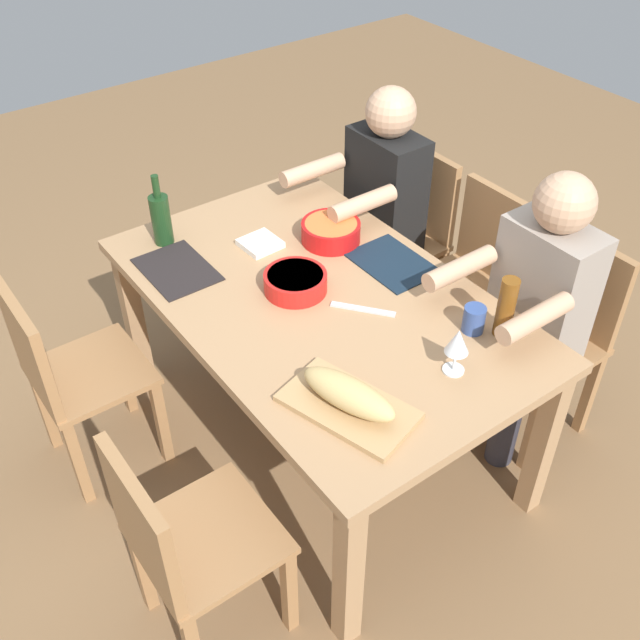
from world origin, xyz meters
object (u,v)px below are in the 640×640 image
at_px(dining_table, 320,315).
at_px(diner_far_left, 378,201).
at_px(wine_bottle, 161,218).
at_px(napkin_stack, 261,243).
at_px(chair_far_center, 474,274).
at_px(serving_bowl_pasta, 295,281).
at_px(beer_bottle, 506,307).
at_px(wine_glass, 458,343).
at_px(chair_far_right, 555,328).
at_px(diner_far_right, 534,302).
at_px(bread_loaf, 349,394).
at_px(cup_far_right, 474,319).
at_px(serving_bowl_fruit, 331,231).
at_px(chair_far_left, 406,229).
at_px(cutting_board, 348,407).
at_px(chair_near_left, 68,373).
at_px(chair_near_right, 182,543).

xyz_separation_m(dining_table, diner_far_left, (-0.44, 0.64, 0.04)).
distance_m(wine_bottle, napkin_stack, 0.39).
height_order(chair_far_center, serving_bowl_pasta, chair_far_center).
bearing_deg(beer_bottle, diner_far_left, 164.50).
xyz_separation_m(chair_far_center, beer_bottle, (0.52, -0.45, 0.37)).
distance_m(wine_glass, napkin_stack, 0.96).
bearing_deg(chair_far_right, diner_far_right, -90.00).
relative_size(bread_loaf, wine_glass, 1.93).
distance_m(dining_table, wine_glass, 0.60).
bearing_deg(cup_far_right, dining_table, -146.28).
bearing_deg(wine_bottle, serving_bowl_fruit, 54.66).
bearing_deg(serving_bowl_pasta, diner_far_right, 52.78).
bearing_deg(dining_table, cup_far_right, 33.72).
bearing_deg(chair_far_right, wine_glass, -80.57).
distance_m(cup_far_right, napkin_stack, 0.90).
bearing_deg(chair_far_left, bread_loaf, -49.02).
xyz_separation_m(diner_far_right, bread_loaf, (0.05, -0.89, 0.11)).
xyz_separation_m(cutting_board, bread_loaf, (0.00, 0.00, 0.06)).
bearing_deg(serving_bowl_pasta, wine_bottle, -157.09).
bearing_deg(beer_bottle, diner_far_right, 106.68).
xyz_separation_m(chair_far_right, beer_bottle, (0.08, -0.45, 0.37)).
bearing_deg(wine_glass, serving_bowl_pasta, -165.68).
bearing_deg(chair_near_left, beer_bottle, 50.98).
bearing_deg(wine_bottle, chair_near_right, -26.21).
xyz_separation_m(chair_far_left, bread_loaf, (0.94, -1.08, 0.32)).
xyz_separation_m(chair_far_center, serving_bowl_pasta, (-0.08, -0.87, 0.30)).
xyz_separation_m(chair_far_right, chair_near_right, (0.00, -1.64, 0.00)).
height_order(bread_loaf, napkin_stack, bread_loaf).
xyz_separation_m(chair_far_center, napkin_stack, (-0.39, -0.81, 0.27)).
distance_m(chair_far_left, diner_far_left, 0.28).
bearing_deg(chair_near_left, chair_far_right, 61.69).
relative_size(chair_far_right, wine_glass, 5.12).
distance_m(wine_glass, cup_far_right, 0.23).
bearing_deg(cup_far_right, chair_far_left, 149.98).
bearing_deg(napkin_stack, serving_bowl_pasta, -9.95).
bearing_deg(beer_bottle, cutting_board, -92.47).
bearing_deg(chair_far_right, cup_far_right, -88.68).
xyz_separation_m(chair_far_center, chair_near_right, (0.44, -1.64, 0.00)).
height_order(dining_table, serving_bowl_fruit, serving_bowl_fruit).
bearing_deg(chair_far_center, napkin_stack, -115.74).
bearing_deg(diner_far_left, wine_bottle, -102.14).
bearing_deg(diner_far_right, serving_bowl_fruit, -150.96).
relative_size(beer_bottle, wine_glass, 1.33).
xyz_separation_m(chair_near_left, diner_far_right, (0.88, 1.45, 0.21)).
bearing_deg(chair_far_left, diner_far_right, -11.76).
relative_size(diner_far_left, chair_near_right, 1.41).
bearing_deg(diner_far_right, wine_glass, -77.35).
relative_size(wine_bottle, beer_bottle, 1.32).
relative_size(cup_far_right, napkin_stack, 0.68).
relative_size(chair_near_left, serving_bowl_fruit, 3.68).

